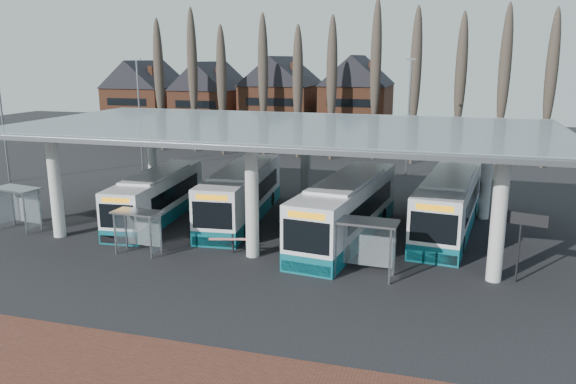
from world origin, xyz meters
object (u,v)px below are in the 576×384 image
(bus_2, at_px, (347,210))
(shelter_1, at_px, (139,222))
(bus_3, at_px, (449,204))
(bus_1, at_px, (242,194))
(shelter_0, at_px, (19,199))
(bus_0, at_px, (158,197))
(shelter_2, at_px, (366,235))

(bus_2, xyz_separation_m, shelter_1, (-10.15, -5.64, 0.04))
(bus_3, bearing_deg, shelter_1, -144.56)
(bus_1, distance_m, shelter_0, 13.52)
(bus_0, bearing_deg, bus_2, -8.41)
(bus_2, distance_m, shelter_0, 19.75)
(bus_1, bearing_deg, bus_0, -168.11)
(bus_3, xyz_separation_m, shelter_1, (-15.80, -8.81, 0.06))
(bus_2, bearing_deg, bus_0, -175.68)
(bus_0, distance_m, shelter_1, 6.64)
(bus_1, height_order, shelter_1, bus_1)
(shelter_0, relative_size, shelter_2, 0.97)
(bus_0, xyz_separation_m, shelter_2, (14.43, -6.06, 0.58))
(bus_0, bearing_deg, shelter_1, -75.17)
(bus_3, bearing_deg, bus_1, -169.47)
(bus_0, relative_size, bus_3, 0.88)
(shelter_1, bearing_deg, shelter_0, 170.80)
(bus_1, distance_m, bus_3, 12.96)
(bus_1, xyz_separation_m, bus_2, (7.28, -2.21, 0.07))
(bus_3, relative_size, shelter_1, 4.98)
(bus_1, relative_size, shelter_0, 4.11)
(bus_3, xyz_separation_m, shelter_2, (-3.71, -8.67, 0.38))
(shelter_0, distance_m, shelter_2, 21.38)
(bus_0, height_order, shelter_2, bus_0)
(bus_3, bearing_deg, bus_0, -165.54)
(bus_3, bearing_deg, bus_2, -144.38)
(bus_0, xyz_separation_m, bus_2, (12.49, -0.57, 0.22))
(bus_0, relative_size, bus_2, 0.86)
(bus_2, height_order, shelter_0, bus_2)
(bus_1, relative_size, shelter_1, 4.81)
(shelter_1, bearing_deg, bus_1, 71.91)
(shelter_1, bearing_deg, bus_0, 112.61)
(bus_0, distance_m, bus_2, 12.50)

